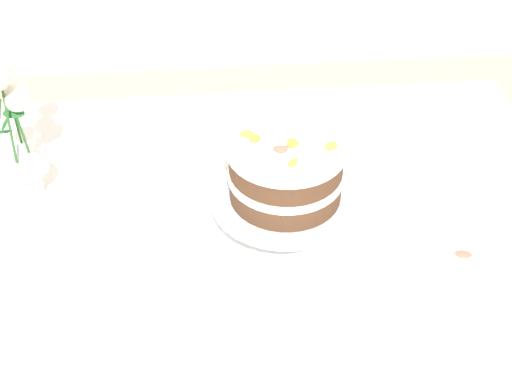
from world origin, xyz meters
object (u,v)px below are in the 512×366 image
object	(u,v)px
layer_cake	(286,170)
dining_table	(239,267)
flower_vase	(15,138)
cake_stand	(285,202)

from	to	relation	value
layer_cake	dining_table	bearing A→B (deg)	178.79
dining_table	layer_cake	xyz separation A→B (m)	(0.09, -0.00, 0.25)
dining_table	layer_cake	size ratio (longest dim) A/B	6.23
dining_table	flower_vase	world-z (taller)	flower_vase
layer_cake	flower_vase	bearing A→B (deg)	163.10
flower_vase	layer_cake	bearing A→B (deg)	-16.90
cake_stand	flower_vase	size ratio (longest dim) A/B	0.85
cake_stand	flower_vase	bearing A→B (deg)	163.11
layer_cake	flower_vase	world-z (taller)	flower_vase
dining_table	cake_stand	distance (m)	0.20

